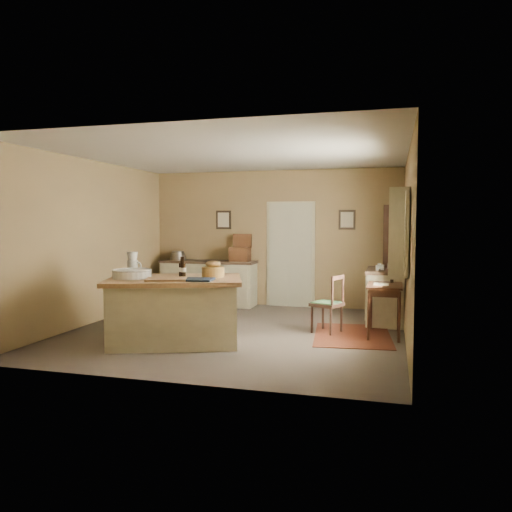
{
  "coord_description": "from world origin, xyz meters",
  "views": [
    {
      "loc": [
        2.3,
        -7.21,
        1.69
      ],
      "look_at": [
        0.25,
        0.27,
        1.15
      ],
      "focal_mm": 35.0,
      "sensor_mm": 36.0,
      "label": 1
    }
  ],
  "objects_px": {
    "sideboard": "(209,281)",
    "right_cabinet": "(385,295)",
    "writing_desk": "(385,291)",
    "work_island": "(174,309)",
    "desk_chair": "(327,304)",
    "shelving_unit": "(395,261)"
  },
  "relations": [
    {
      "from": "work_island",
      "to": "writing_desk",
      "type": "height_order",
      "value": "work_island"
    },
    {
      "from": "work_island",
      "to": "desk_chair",
      "type": "height_order",
      "value": "work_island"
    },
    {
      "from": "sideboard",
      "to": "writing_desk",
      "type": "distance_m",
      "value": 3.96
    },
    {
      "from": "sideboard",
      "to": "right_cabinet",
      "type": "distance_m",
      "value": 3.58
    },
    {
      "from": "writing_desk",
      "to": "right_cabinet",
      "type": "xyz_separation_m",
      "value": [
        -0.0,
        1.01,
        -0.21
      ]
    },
    {
      "from": "work_island",
      "to": "sideboard",
      "type": "relative_size",
      "value": 1.09
    },
    {
      "from": "sideboard",
      "to": "writing_desk",
      "type": "xyz_separation_m",
      "value": [
        3.47,
        -1.9,
        0.18
      ]
    },
    {
      "from": "writing_desk",
      "to": "right_cabinet",
      "type": "bearing_deg",
      "value": 90.01
    },
    {
      "from": "work_island",
      "to": "sideboard",
      "type": "xyz_separation_m",
      "value": [
        -0.66,
        3.11,
        -0.0
      ]
    },
    {
      "from": "sideboard",
      "to": "right_cabinet",
      "type": "bearing_deg",
      "value": -14.36
    },
    {
      "from": "writing_desk",
      "to": "work_island",
      "type": "bearing_deg",
      "value": -156.71
    },
    {
      "from": "writing_desk",
      "to": "right_cabinet",
      "type": "height_order",
      "value": "right_cabinet"
    },
    {
      "from": "sideboard",
      "to": "desk_chair",
      "type": "height_order",
      "value": "sideboard"
    },
    {
      "from": "sideboard",
      "to": "shelving_unit",
      "type": "bearing_deg",
      "value": -3.16
    },
    {
      "from": "writing_desk",
      "to": "right_cabinet",
      "type": "distance_m",
      "value": 1.03
    },
    {
      "from": "work_island",
      "to": "right_cabinet",
      "type": "distance_m",
      "value": 3.58
    },
    {
      "from": "desk_chair",
      "to": "right_cabinet",
      "type": "height_order",
      "value": "right_cabinet"
    },
    {
      "from": "writing_desk",
      "to": "desk_chair",
      "type": "xyz_separation_m",
      "value": [
        -0.85,
        -0.0,
        -0.23
      ]
    },
    {
      "from": "desk_chair",
      "to": "sideboard",
      "type": "bearing_deg",
      "value": 166.96
    },
    {
      "from": "sideboard",
      "to": "desk_chair",
      "type": "distance_m",
      "value": 3.24
    },
    {
      "from": "work_island",
      "to": "right_cabinet",
      "type": "xyz_separation_m",
      "value": [
        2.81,
        2.22,
        -0.02
      ]
    },
    {
      "from": "desk_chair",
      "to": "shelving_unit",
      "type": "relative_size",
      "value": 0.44
    }
  ]
}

